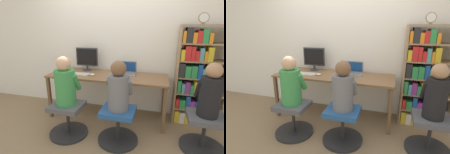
{
  "view_description": "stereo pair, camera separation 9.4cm",
  "coord_description": "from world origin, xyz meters",
  "views": [
    {
      "loc": [
        0.84,
        -2.43,
        1.59
      ],
      "look_at": [
        0.13,
        0.17,
        0.8
      ],
      "focal_mm": 28.0,
      "sensor_mm": 36.0,
      "label": 1
    },
    {
      "loc": [
        0.93,
        -2.4,
        1.59
      ],
      "look_at": [
        0.13,
        0.17,
        0.8
      ],
      "focal_mm": 28.0,
      "sensor_mm": 36.0,
      "label": 2
    }
  ],
  "objects": [
    {
      "name": "person_at_monitor",
      "position": [
        -0.41,
        -0.35,
        0.81
      ],
      "size": [
        0.35,
        0.32,
        0.71
      ],
      "color": "#388C47",
      "rests_on": "office_chair_left"
    },
    {
      "name": "ground_plane",
      "position": [
        0.0,
        0.0,
        0.0
      ],
      "size": [
        14.0,
        14.0,
        0.0
      ],
      "primitive_type": "plane",
      "color": "#846B4C"
    },
    {
      "name": "laptop",
      "position": [
        0.32,
        0.49,
        0.82
      ],
      "size": [
        0.31,
        0.25,
        0.22
      ],
      "color": "gray",
      "rests_on": "desk"
    },
    {
      "name": "office_chair_side",
      "position": [
        1.48,
        -0.18,
        0.25
      ],
      "size": [
        0.58,
        0.58,
        0.49
      ],
      "color": "#262628",
      "rests_on": "ground_plane"
    },
    {
      "name": "keyboard",
      "position": [
        -0.49,
        0.23,
        0.79
      ],
      "size": [
        0.39,
        0.15,
        0.03
      ],
      "color": "silver",
      "rests_on": "desk"
    },
    {
      "name": "desktop_monitor",
      "position": [
        -0.46,
        0.56,
        1.0
      ],
      "size": [
        0.42,
        0.18,
        0.43
      ],
      "color": "#333338",
      "rests_on": "desk"
    },
    {
      "name": "wall_back",
      "position": [
        0.0,
        0.75,
        1.3
      ],
      "size": [
        10.0,
        0.05,
        2.6
      ],
      "color": "white",
      "rests_on": "ground_plane"
    },
    {
      "name": "desk",
      "position": [
        0.0,
        0.34,
        0.7
      ],
      "size": [
        2.03,
        0.69,
        0.78
      ],
      "color": "brown",
      "rests_on": "ground_plane"
    },
    {
      "name": "desk_clock",
      "position": [
        1.41,
        0.41,
        1.7
      ],
      "size": [
        0.14,
        0.03,
        0.16
      ],
      "color": "olive",
      "rests_on": "bookshelf"
    },
    {
      "name": "person_at_laptop",
      "position": [
        0.35,
        -0.31,
        0.8
      ],
      "size": [
        0.34,
        0.31,
        0.68
      ],
      "color": "slate",
      "rests_on": "office_chair_right"
    },
    {
      "name": "bookshelf",
      "position": [
        1.43,
        0.49,
        0.78
      ],
      "size": [
        0.74,
        0.34,
        1.61
      ],
      "color": "#997A56",
      "rests_on": "ground_plane"
    },
    {
      "name": "person_near_shelf",
      "position": [
        1.48,
        -0.18,
        0.81
      ],
      "size": [
        0.31,
        0.3,
        0.69
      ],
      "color": "black",
      "rests_on": "office_chair_side"
    },
    {
      "name": "office_chair_left",
      "position": [
        -0.41,
        -0.35,
        0.25
      ],
      "size": [
        0.58,
        0.58,
        0.49
      ],
      "color": "#262628",
      "rests_on": "ground_plane"
    },
    {
      "name": "computer_mouse_by_keyboard",
      "position": [
        -0.23,
        0.25,
        0.79
      ],
      "size": [
        0.07,
        0.09,
        0.03
      ],
      "color": "silver",
      "rests_on": "desk"
    },
    {
      "name": "office_chair_right",
      "position": [
        0.35,
        -0.31,
        0.25
      ],
      "size": [
        0.58,
        0.58,
        0.49
      ],
      "color": "#262628",
      "rests_on": "ground_plane"
    }
  ]
}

